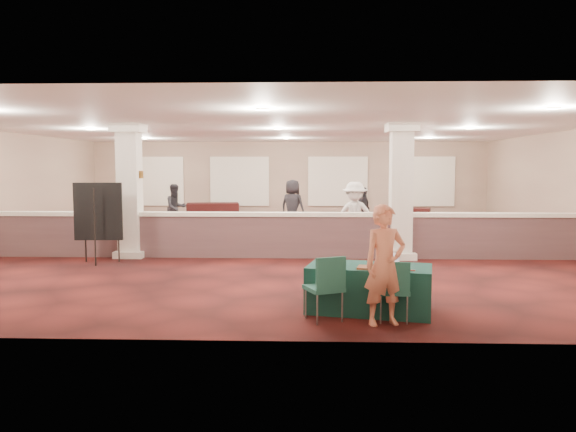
{
  "coord_description": "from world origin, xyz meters",
  "views": [
    {
      "loc": [
        0.8,
        -14.87,
        2.18
      ],
      "look_at": [
        0.34,
        -2.0,
        1.05
      ],
      "focal_mm": 35.0,
      "sensor_mm": 36.0,
      "label": 1
    }
  ],
  "objects_px": {
    "far_table_front_center": "(221,224)",
    "attendee_a": "(176,208)",
    "near_table": "(369,289)",
    "woman": "(385,265)",
    "far_table_back_right": "(408,217)",
    "attendee_d": "(293,206)",
    "conf_chair_side": "(327,283)",
    "attendee_b": "(355,216)",
    "conf_chair_main": "(393,286)",
    "far_table_front_right": "(520,236)",
    "easel_board": "(98,212)",
    "far_table_front_left": "(173,234)",
    "far_table_back_left": "(213,213)",
    "attendee_c": "(363,210)",
    "far_table_back_center": "(298,224)"
  },
  "relations": [
    {
      "from": "conf_chair_main",
      "to": "far_table_back_center",
      "type": "bearing_deg",
      "value": 100.14
    },
    {
      "from": "far_table_back_left",
      "to": "attendee_d",
      "type": "height_order",
      "value": "attendee_d"
    },
    {
      "from": "far_table_back_left",
      "to": "woman",
      "type": "bearing_deg",
      "value": -70.97
    },
    {
      "from": "conf_chair_main",
      "to": "far_table_front_center",
      "type": "relative_size",
      "value": 0.52
    },
    {
      "from": "attendee_b",
      "to": "attendee_d",
      "type": "xyz_separation_m",
      "value": [
        -1.75,
        3.57,
        -0.01
      ]
    },
    {
      "from": "far_table_back_center",
      "to": "attendee_d",
      "type": "bearing_deg",
      "value": 115.9
    },
    {
      "from": "easel_board",
      "to": "attendee_b",
      "type": "bearing_deg",
      "value": 19.23
    },
    {
      "from": "conf_chair_side",
      "to": "far_table_front_center",
      "type": "height_order",
      "value": "conf_chair_side"
    },
    {
      "from": "far_table_front_left",
      "to": "far_table_front_right",
      "type": "distance_m",
      "value": 9.42
    },
    {
      "from": "woman",
      "to": "conf_chair_side",
      "type": "bearing_deg",
      "value": 153.29
    },
    {
      "from": "far_table_front_center",
      "to": "far_table_back_center",
      "type": "height_order",
      "value": "far_table_back_center"
    },
    {
      "from": "near_table",
      "to": "conf_chair_side",
      "type": "distance_m",
      "value": 0.9
    },
    {
      "from": "conf_chair_main",
      "to": "attendee_a",
      "type": "relative_size",
      "value": 0.55
    },
    {
      "from": "conf_chair_side",
      "to": "attendee_d",
      "type": "height_order",
      "value": "attendee_d"
    },
    {
      "from": "near_table",
      "to": "attendee_c",
      "type": "distance_m",
      "value": 10.38
    },
    {
      "from": "far_table_front_center",
      "to": "attendee_a",
      "type": "height_order",
      "value": "attendee_a"
    },
    {
      "from": "far_table_front_right",
      "to": "attendee_c",
      "type": "distance_m",
      "value": 5.26
    },
    {
      "from": "attendee_c",
      "to": "easel_board",
      "type": "bearing_deg",
      "value": 165.27
    },
    {
      "from": "easel_board",
      "to": "attendee_a",
      "type": "bearing_deg",
      "value": 84.67
    },
    {
      "from": "near_table",
      "to": "attendee_a",
      "type": "relative_size",
      "value": 1.14
    },
    {
      "from": "far_table_back_right",
      "to": "attendee_b",
      "type": "distance_m",
      "value": 6.72
    },
    {
      "from": "easel_board",
      "to": "far_table_front_center",
      "type": "distance_m",
      "value": 5.88
    },
    {
      "from": "far_table_front_left",
      "to": "far_table_back_left",
      "type": "height_order",
      "value": "far_table_back_left"
    },
    {
      "from": "far_table_front_center",
      "to": "far_table_back_left",
      "type": "bearing_deg",
      "value": 103.84
    },
    {
      "from": "woman",
      "to": "attendee_d",
      "type": "height_order",
      "value": "attendee_d"
    },
    {
      "from": "far_table_back_left",
      "to": "far_table_back_right",
      "type": "distance_m",
      "value": 7.41
    },
    {
      "from": "far_table_back_right",
      "to": "attendee_a",
      "type": "height_order",
      "value": "attendee_a"
    },
    {
      "from": "near_table",
      "to": "woman",
      "type": "xyz_separation_m",
      "value": [
        0.13,
        -0.7,
        0.49
      ]
    },
    {
      "from": "conf_chair_main",
      "to": "far_table_front_right",
      "type": "distance_m",
      "value": 8.65
    },
    {
      "from": "far_table_front_left",
      "to": "far_table_front_right",
      "type": "bearing_deg",
      "value": 0.0
    },
    {
      "from": "attendee_b",
      "to": "attendee_d",
      "type": "distance_m",
      "value": 3.98
    },
    {
      "from": "far_table_front_right",
      "to": "far_table_back_right",
      "type": "distance_m",
      "value": 6.23
    },
    {
      "from": "near_table",
      "to": "far_table_back_center",
      "type": "relative_size",
      "value": 1.06
    },
    {
      "from": "conf_chair_side",
      "to": "attendee_a",
      "type": "distance_m",
      "value": 12.07
    },
    {
      "from": "attendee_b",
      "to": "attendee_c",
      "type": "height_order",
      "value": "attendee_b"
    },
    {
      "from": "easel_board",
      "to": "attendee_c",
      "type": "relative_size",
      "value": 1.21
    },
    {
      "from": "attendee_a",
      "to": "attendee_d",
      "type": "xyz_separation_m",
      "value": [
        3.99,
        -0.43,
        0.08
      ]
    },
    {
      "from": "far_table_front_center",
      "to": "far_table_front_right",
      "type": "bearing_deg",
      "value": -17.62
    },
    {
      "from": "far_table_front_right",
      "to": "attendee_a",
      "type": "height_order",
      "value": "attendee_a"
    },
    {
      "from": "easel_board",
      "to": "far_table_back_center",
      "type": "distance_m",
      "value": 7.23
    },
    {
      "from": "near_table",
      "to": "far_table_front_center",
      "type": "height_order",
      "value": "near_table"
    },
    {
      "from": "conf_chair_side",
      "to": "far_table_back_right",
      "type": "relative_size",
      "value": 0.58
    },
    {
      "from": "easel_board",
      "to": "far_table_back_right",
      "type": "distance_m",
      "value": 12.16
    },
    {
      "from": "attendee_c",
      "to": "far_table_back_right",
      "type": "bearing_deg",
      "value": -7.47
    },
    {
      "from": "conf_chair_main",
      "to": "far_table_front_right",
      "type": "bearing_deg",
      "value": 60.31
    },
    {
      "from": "near_table",
      "to": "woman",
      "type": "relative_size",
      "value": 1.09
    },
    {
      "from": "conf_chair_side",
      "to": "attendee_d",
      "type": "relative_size",
      "value": 0.53
    },
    {
      "from": "woman",
      "to": "attendee_a",
      "type": "distance_m",
      "value": 12.51
    },
    {
      "from": "attendee_b",
      "to": "far_table_front_left",
      "type": "bearing_deg",
      "value": -173.12
    },
    {
      "from": "far_table_front_center",
      "to": "easel_board",
      "type": "bearing_deg",
      "value": -109.17
    }
  ]
}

